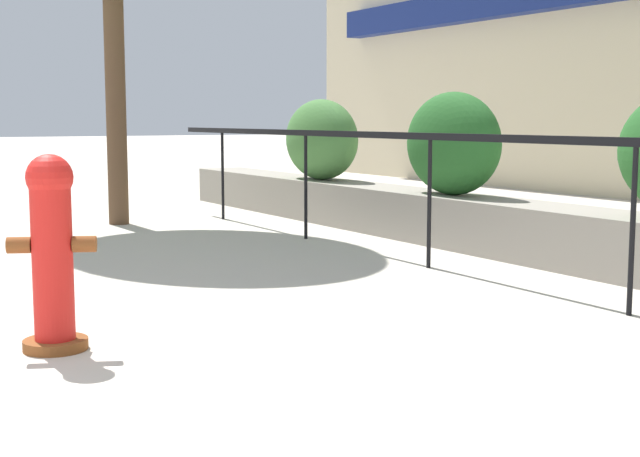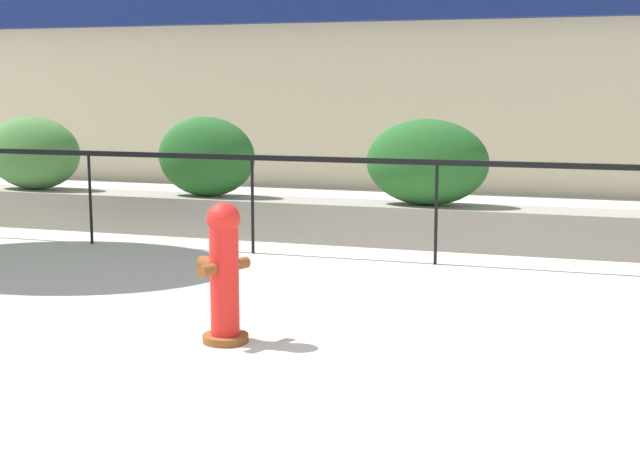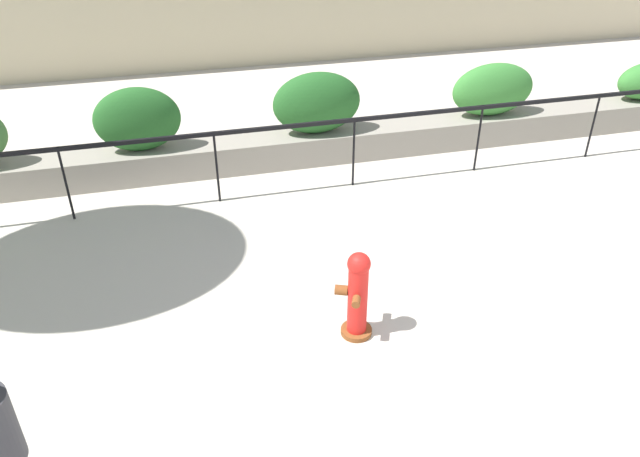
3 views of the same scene
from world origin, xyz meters
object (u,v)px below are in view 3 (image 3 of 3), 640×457
hedge_bush_1 (137,119)px  fire_hydrant (357,294)px  hedge_bush_3 (493,89)px  hedge_bush_2 (317,103)px

hedge_bush_1 → fire_hydrant: size_ratio=1.25×
hedge_bush_3 → hedge_bush_2: bearing=180.0°
hedge_bush_3 → fire_hydrant: (-3.92, -4.53, -0.42)m
hedge_bush_2 → hedge_bush_3: (3.23, 0.00, -0.05)m
hedge_bush_2 → hedge_bush_3: hedge_bush_2 is taller
hedge_bush_1 → hedge_bush_2: 2.91m
hedge_bush_1 → hedge_bush_3: (6.14, 0.00, -0.05)m
hedge_bush_3 → fire_hydrant: 6.01m
fire_hydrant → hedge_bush_2: bearing=81.4°
hedge_bush_2 → hedge_bush_3: bearing=0.0°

